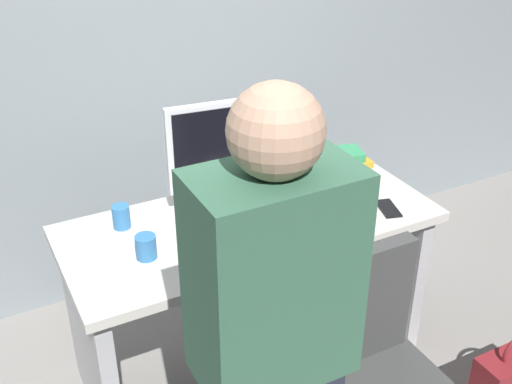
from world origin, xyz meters
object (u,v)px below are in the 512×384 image
at_px(desk, 251,265).
at_px(cup_near_keyboard, 146,247).
at_px(monitor, 233,147).
at_px(book_stack, 345,167).
at_px(cup_by_monitor, 121,217).
at_px(cell_phone, 388,208).
at_px(handbag, 512,378).
at_px(mouse, 321,210).
at_px(person_at_desk, 272,368).
at_px(keyboard, 249,230).

relative_size(desk, cup_near_keyboard, 16.64).
height_order(monitor, book_stack, monitor).
bearing_deg(desk, monitor, 89.05).
bearing_deg(cup_by_monitor, cup_near_keyboard, -85.79).
xyz_separation_m(desk, cup_by_monitor, (-0.47, 0.18, 0.27)).
xyz_separation_m(cell_phone, handbag, (0.30, -0.53, -0.61)).
relative_size(desk, mouse, 15.04).
xyz_separation_m(person_at_desk, cup_by_monitor, (-0.11, 1.03, -0.05)).
height_order(cup_near_keyboard, book_stack, book_stack).
bearing_deg(keyboard, monitor, 75.77).
distance_m(monitor, mouse, 0.44).
bearing_deg(mouse, cell_phone, -19.76).
distance_m(cup_by_monitor, cell_phone, 1.08).
relative_size(keyboard, cup_near_keyboard, 4.76).
xyz_separation_m(cup_near_keyboard, handbag, (1.30, -0.66, -0.65)).
distance_m(person_at_desk, cup_by_monitor, 1.04).
xyz_separation_m(book_stack, cell_phone, (0.02, -0.28, -0.07)).
xyz_separation_m(person_at_desk, monitor, (0.37, 1.00, 0.16)).
distance_m(desk, cell_phone, 0.62).
bearing_deg(handbag, cell_phone, 119.23).
distance_m(desk, book_stack, 0.60).
relative_size(book_stack, cell_phone, 1.39).
relative_size(person_at_desk, mouse, 16.39).
distance_m(cup_near_keyboard, cell_phone, 1.01).
height_order(person_at_desk, handbag, person_at_desk).
distance_m(person_at_desk, cell_phone, 1.12).
bearing_deg(handbag, book_stack, 111.70).
bearing_deg(cell_phone, book_stack, 111.26).
relative_size(monitor, mouse, 5.40).
height_order(cup_near_keyboard, cell_phone, cup_near_keyboard).
bearing_deg(handbag, mouse, 131.86).
bearing_deg(mouse, cup_by_monitor, 159.71).
distance_m(desk, person_at_desk, 0.98).
height_order(person_at_desk, cell_phone, person_at_desk).
relative_size(person_at_desk, cell_phone, 11.38).
relative_size(cup_near_keyboard, cell_phone, 0.63).
distance_m(keyboard, book_stack, 0.59).
xyz_separation_m(person_at_desk, keyboard, (0.32, 0.77, -0.08)).
height_order(desk, cell_phone, cell_phone).
bearing_deg(person_at_desk, cell_phone, 35.88).
distance_m(desk, cup_near_keyboard, 0.53).
relative_size(desk, cup_by_monitor, 15.86).
bearing_deg(keyboard, cup_by_monitor, 146.68).
distance_m(book_stack, cell_phone, 0.29).
xyz_separation_m(person_at_desk, cup_near_keyboard, (-0.09, 0.79, -0.05)).
bearing_deg(handbag, desk, 139.18).
height_order(desk, handbag, desk).
bearing_deg(cell_phone, person_at_desk, -127.95).
height_order(keyboard, handbag, keyboard).
xyz_separation_m(person_at_desk, cell_phone, (0.91, 0.66, -0.09)).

